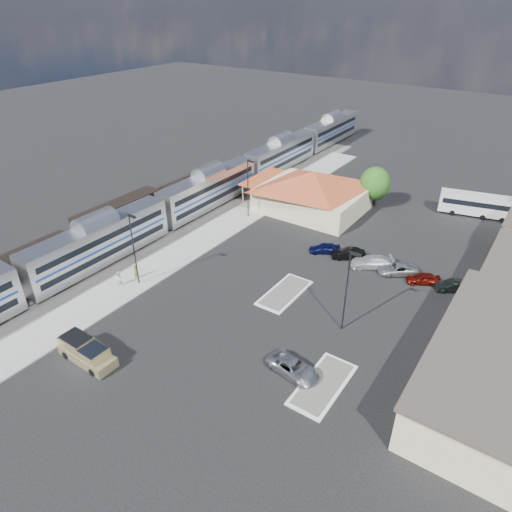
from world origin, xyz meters
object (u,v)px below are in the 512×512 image
Objects in this scene: station_depot at (312,191)px; coach_bus at (477,204)px; pickup_truck at (87,352)px; suv at (293,368)px.

coach_bus is (21.58, 12.00, -1.17)m from station_depot.
pickup_truck is at bearing -91.04° from station_depot.
pickup_truck is (-0.75, -41.54, -2.15)m from station_depot.
pickup_truck is 1.18× the size of suv.
suv is at bearing -64.10° from station_depot.
pickup_truck is 0.55× the size of coach_bus.
pickup_truck is at bearing 144.62° from coach_bus.
pickup_truck is 18.86m from suv.
suv is (16.42, 9.29, -0.28)m from pickup_truck.
station_depot is 1.69× the size of coach_bus.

